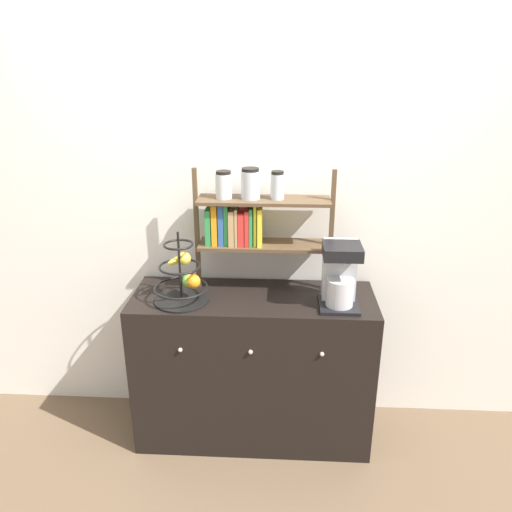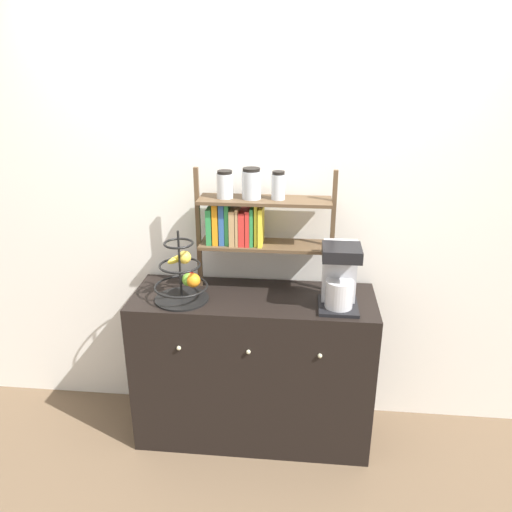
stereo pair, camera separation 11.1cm
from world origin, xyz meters
name	(u,v)px [view 1 (the left image)]	position (x,y,z in m)	size (l,w,h in m)	color
ground_plane	(251,458)	(0.00, 0.00, 0.00)	(12.00, 12.00, 0.00)	brown
wall_back	(256,213)	(0.00, 0.52, 1.30)	(7.00, 0.05, 2.60)	silver
sideboard	(253,367)	(0.00, 0.24, 0.45)	(1.34, 0.50, 0.91)	black
coffee_maker	(340,275)	(0.45, 0.17, 1.08)	(0.20, 0.23, 0.34)	black
fruit_stand	(183,279)	(-0.37, 0.17, 1.03)	(0.29, 0.29, 0.39)	black
shelf_hutch	(247,217)	(-0.04, 0.36, 1.33)	(0.76, 0.20, 0.68)	brown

